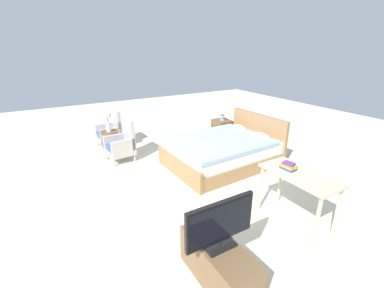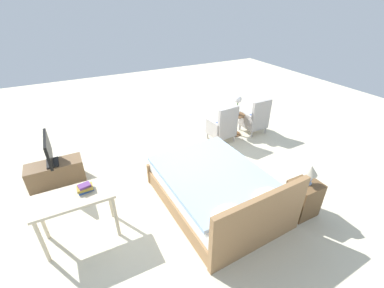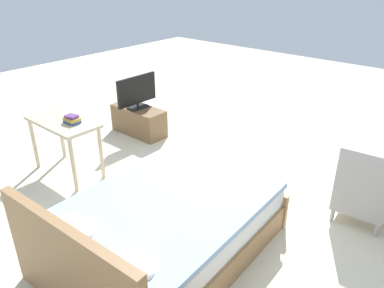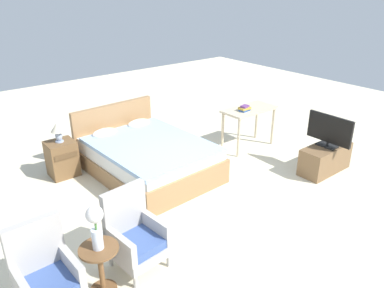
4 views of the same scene
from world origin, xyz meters
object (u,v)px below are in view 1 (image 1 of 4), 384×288
Objects in this scene: side_table at (110,140)px; nightstand at (222,131)px; flower_vase at (108,119)px; book_stack at (288,166)px; tv_stand at (218,263)px; tv_flatscreen at (220,224)px; bed at (223,151)px; armchair_by_window_right at (122,144)px; armchair_by_window_left at (111,132)px; vanity_desk at (299,181)px; table_lamp at (223,112)px.

nightstand reaches higher than side_table.
nightstand is at bearing 76.47° from side_table.
flower_vase is 2.24× the size of book_stack.
book_stack reaches higher than side_table.
tv_flatscreen reaches higher than tv_stand.
book_stack is (1.92, -0.35, 0.52)m from bed.
armchair_by_window_right is at bearing -155.75° from book_stack.
vanity_desk is (4.37, 1.49, 0.28)m from armchair_by_window_left.
side_table is at bearing -178.53° from tv_stand.
book_stack is at bearing 23.24° from flower_vase.
tv_stand is at bearing -37.89° from bed.
nightstand is at bearing 144.87° from bed.
flower_vase is at bearing -15.92° from armchair_by_window_left.
armchair_by_window_left is (-2.27, -1.80, 0.08)m from bed.
armchair_by_window_right is 3.71m from vanity_desk.
flower_vase is 4.03m from book_stack.
flower_vase is (-1.78, -1.94, 0.55)m from bed.
armchair_by_window_right is 2.63m from table_lamp.
bed is 4.72× the size of flower_vase.
nightstand is at bearing -90.00° from table_lamp.
tv_stand is (4.63, -0.03, -0.15)m from armchair_by_window_left.
armchair_by_window_right is 0.88× the size of vanity_desk.
tv_stand is (2.35, -1.83, -0.07)m from bed.
tv_flatscreen is 1.55m from book_stack.
table_lamp is at bearing 142.97° from tv_stand.
book_stack reaches higher than nightstand.
table_lamp reaches higher than armchair_by_window_right.
nightstand is 0.76× the size of tv_flatscreen.
flower_vase is at bearing -26.57° from side_table.
book_stack is (-0.43, 1.48, 0.59)m from tv_stand.
side_table is 1.67× the size of table_lamp.
armchair_by_window_left is 2.79× the size of table_lamp.
table_lamp is 0.32× the size of vanity_desk.
armchair_by_window_right is 2.79× the size of table_lamp.
book_stack is (3.21, 1.45, 0.45)m from armchair_by_window_right.
bed is at bearing -35.13° from nightstand.
nightstand is 4.35m from tv_stand.
armchair_by_window_left is at bearing 164.08° from side_table.
tv_flatscreen is 3.66× the size of book_stack.
bed is 2.88× the size of tv_flatscreen.
table_lamp is 0.42× the size of tv_flatscreen.
tv_stand is (3.48, -2.62, -0.07)m from nightstand.
book_stack is at bearing 106.35° from tv_flatscreen.
flower_vase is at bearing -163.87° from armchair_by_window_right.
flower_vase is (0.00, -0.00, 0.50)m from side_table.
side_table is at bearing -157.22° from vanity_desk.
nightstand is (1.15, 2.59, -0.08)m from armchair_by_window_left.
nightstand reaches higher than tv_stand.
bed is 2.16× the size of vanity_desk.
flower_vase is 0.80× the size of nightstand.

